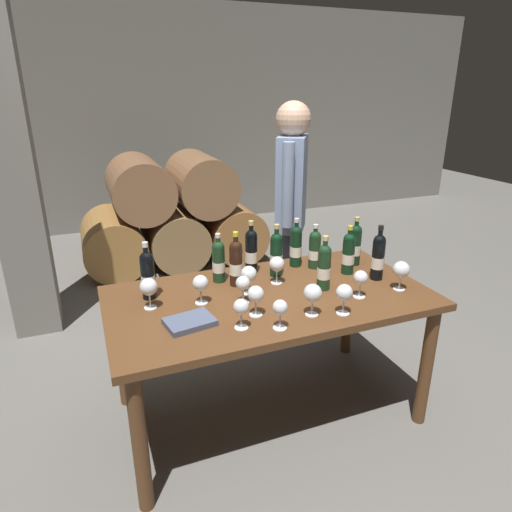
{
  "coord_description": "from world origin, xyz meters",
  "views": [
    {
      "loc": [
        -0.86,
        -1.99,
        1.8
      ],
      "look_at": [
        0.0,
        0.2,
        0.91
      ],
      "focal_mm": 31.58,
      "sensor_mm": 36.0,
      "label": 1
    }
  ],
  "objects": [
    {
      "name": "wine_glass_6",
      "position": [
        -0.62,
        0.08,
        0.87
      ],
      "size": [
        0.09,
        0.09,
        0.16
      ],
      "color": "white",
      "rests_on": "dining_table"
    },
    {
      "name": "dining_table",
      "position": [
        0.0,
        0.0,
        0.67
      ],
      "size": [
        1.7,
        0.9,
        0.76
      ],
      "color": "brown",
      "rests_on": "ground_plane"
    },
    {
      "name": "stone_pillar",
      "position": [
        -1.3,
        1.6,
        1.3
      ],
      "size": [
        0.32,
        0.32,
        2.6
      ],
      "primitive_type": "cube",
      "color": "slate",
      "rests_on": "ground_plane"
    },
    {
      "name": "ground_plane",
      "position": [
        0.0,
        0.0,
        0.0
      ],
      "size": [
        14.0,
        14.0,
        0.0
      ],
      "primitive_type": "plane",
      "color": "#66635E"
    },
    {
      "name": "wine_bottle_4",
      "position": [
        0.3,
        -0.04,
        0.89
      ],
      "size": [
        0.07,
        0.07,
        0.3
      ],
      "color": "#19381E",
      "rests_on": "dining_table"
    },
    {
      "name": "wine_glass_5",
      "position": [
        -0.1,
        -0.34,
        0.86
      ],
      "size": [
        0.07,
        0.07,
        0.14
      ],
      "color": "white",
      "rests_on": "dining_table"
    },
    {
      "name": "wine_bottle_0",
      "position": [
        0.31,
        0.32,
        0.89
      ],
      "size": [
        0.07,
        0.07,
        0.3
      ],
      "color": "black",
      "rests_on": "dining_table"
    },
    {
      "name": "wine_bottle_1",
      "position": [
        0.54,
        0.11,
        0.89
      ],
      "size": [
        0.07,
        0.07,
        0.29
      ],
      "color": "black",
      "rests_on": "dining_table"
    },
    {
      "name": "wine_bottle_7",
      "position": [
        0.4,
        0.25,
        0.88
      ],
      "size": [
        0.07,
        0.07,
        0.27
      ],
      "color": "#19381E",
      "rests_on": "dining_table"
    },
    {
      "name": "wine_glass_8",
      "position": [
        -0.37,
        0.04,
        0.87
      ],
      "size": [
        0.08,
        0.08,
        0.15
      ],
      "color": "white",
      "rests_on": "dining_table"
    },
    {
      "name": "wine_glass_10",
      "position": [
        -0.15,
        -0.19,
        0.87
      ],
      "size": [
        0.08,
        0.08,
        0.15
      ],
      "color": "white",
      "rests_on": "dining_table"
    },
    {
      "name": "wine_glass_0",
      "position": [
        -0.17,
        -0.04,
        0.87
      ],
      "size": [
        0.07,
        0.07,
        0.15
      ],
      "color": "white",
      "rests_on": "dining_table"
    },
    {
      "name": "wine_glass_4",
      "position": [
        -0.1,
        0.05,
        0.87
      ],
      "size": [
        0.09,
        0.09,
        0.16
      ],
      "color": "white",
      "rests_on": "dining_table"
    },
    {
      "name": "wine_glass_7",
      "position": [
        -0.26,
        -0.28,
        0.86
      ],
      "size": [
        0.07,
        0.07,
        0.15
      ],
      "color": "white",
      "rests_on": "dining_table"
    },
    {
      "name": "tasting_notebook",
      "position": [
        -0.47,
        -0.16,
        0.77
      ],
      "size": [
        0.24,
        0.19,
        0.03
      ],
      "primitive_type": "cube",
      "rotation": [
        0.0,
        0.0,
        0.17
      ],
      "color": "#4C5670",
      "rests_on": "dining_table"
    },
    {
      "name": "wine_glass_9",
      "position": [
        0.25,
        -0.33,
        0.87
      ],
      "size": [
        0.08,
        0.08,
        0.16
      ],
      "color": "white",
      "rests_on": "dining_table"
    },
    {
      "name": "wine_glass_3",
      "position": [
        0.43,
        -0.2,
        0.87
      ],
      "size": [
        0.08,
        0.08,
        0.15
      ],
      "color": "white",
      "rests_on": "dining_table"
    },
    {
      "name": "wine_bottle_10",
      "position": [
        0.14,
        0.23,
        0.89
      ],
      "size": [
        0.07,
        0.07,
        0.31
      ],
      "color": "black",
      "rests_on": "dining_table"
    },
    {
      "name": "barrel_stack",
      "position": [
        0.0,
        2.6,
        0.52
      ],
      "size": [
        1.86,
        0.9,
        1.15
      ],
      "color": "olive",
      "rests_on": "ground_plane"
    },
    {
      "name": "wine_bottle_2",
      "position": [
        -0.12,
        0.19,
        0.89
      ],
      "size": [
        0.07,
        0.07,
        0.31
      ],
      "color": "black",
      "rests_on": "dining_table"
    },
    {
      "name": "wine_glass_11",
      "position": [
        0.09,
        0.12,
        0.87
      ],
      "size": [
        0.09,
        0.09,
        0.16
      ],
      "color": "white",
      "rests_on": "dining_table"
    },
    {
      "name": "wine_bottle_6",
      "position": [
        0.65,
        -0.03,
        0.9
      ],
      "size": [
        0.07,
        0.07,
        0.32
      ],
      "color": "black",
      "rests_on": "dining_table"
    },
    {
      "name": "cellar_back_wall",
      "position": [
        0.0,
        4.2,
        1.4
      ],
      "size": [
        10.0,
        0.24,
        2.8
      ],
      "primitive_type": "cube",
      "color": "slate",
      "rests_on": "ground_plane"
    },
    {
      "name": "wine_bottle_9",
      "position": [
        -0.6,
        0.2,
        0.89
      ],
      "size": [
        0.07,
        0.07,
        0.31
      ],
      "color": "black",
      "rests_on": "dining_table"
    },
    {
      "name": "sommelier_presenting",
      "position": [
        0.48,
        0.75,
        1.04
      ],
      "size": [
        0.32,
        0.43,
        1.72
      ],
      "color": "#383842",
      "rests_on": "ground_plane"
    },
    {
      "name": "wine_bottle_5",
      "position": [
        0.66,
        0.21,
        0.89
      ],
      "size": [
        0.07,
        0.07,
        0.3
      ],
      "color": "black",
      "rests_on": "dining_table"
    },
    {
      "name": "wine_bottle_3",
      "position": [
        0.02,
        0.32,
        0.9
      ],
      "size": [
        0.07,
        0.07,
        0.32
      ],
      "color": "black",
      "rests_on": "dining_table"
    },
    {
      "name": "wine_glass_2",
      "position": [
        0.1,
        -0.28,
        0.87
      ],
      "size": [
        0.09,
        0.09,
        0.16
      ],
      "color": "white",
      "rests_on": "dining_table"
    },
    {
      "name": "wine_bottle_8",
      "position": [
        -0.2,
        0.27,
        0.88
      ],
      "size": [
        0.07,
        0.07,
        0.28
      ],
      "color": "#19381E",
      "rests_on": "dining_table"
    },
    {
      "name": "wine_glass_1",
      "position": [
        0.68,
        -0.2,
        0.87
      ],
      "size": [
        0.09,
        0.09,
        0.16
      ],
      "color": "white",
      "rests_on": "dining_table"
    }
  ]
}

